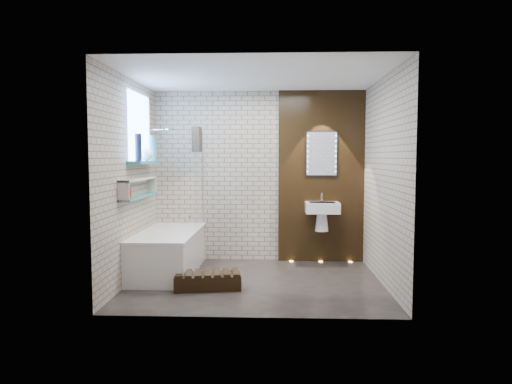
{
  "coord_description": "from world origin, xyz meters",
  "views": [
    {
      "loc": [
        0.24,
        -5.83,
        1.61
      ],
      "look_at": [
        0.0,
        0.15,
        1.15
      ],
      "focal_mm": 32.59,
      "sensor_mm": 36.0,
      "label": 1
    }
  ],
  "objects_px": {
    "bathtub": "(168,252)",
    "bath_screen": "(198,179)",
    "led_mirror": "(322,154)",
    "washbasin": "(322,212)",
    "walnut_step": "(208,281)"
  },
  "relations": [
    {
      "from": "bathtub",
      "to": "bath_screen",
      "type": "xyz_separation_m",
      "value": [
        0.35,
        0.44,
        0.99
      ]
    },
    {
      "from": "bathtub",
      "to": "washbasin",
      "type": "relative_size",
      "value": 3.0
    },
    {
      "from": "bath_screen",
      "to": "walnut_step",
      "type": "bearing_deg",
      "value": -75.96
    },
    {
      "from": "bath_screen",
      "to": "bathtub",
      "type": "bearing_deg",
      "value": -128.9
    },
    {
      "from": "bathtub",
      "to": "washbasin",
      "type": "height_order",
      "value": "washbasin"
    },
    {
      "from": "bath_screen",
      "to": "led_mirror",
      "type": "relative_size",
      "value": 2.0
    },
    {
      "from": "bath_screen",
      "to": "led_mirror",
      "type": "bearing_deg",
      "value": 10.66
    },
    {
      "from": "washbasin",
      "to": "led_mirror",
      "type": "xyz_separation_m",
      "value": [
        0.0,
        0.16,
        0.86
      ]
    },
    {
      "from": "bathtub",
      "to": "washbasin",
      "type": "bearing_deg",
      "value": 16.01
    },
    {
      "from": "walnut_step",
      "to": "bathtub",
      "type": "bearing_deg",
      "value": 131.02
    },
    {
      "from": "bathtub",
      "to": "walnut_step",
      "type": "height_order",
      "value": "bathtub"
    },
    {
      "from": "walnut_step",
      "to": "washbasin",
      "type": "bearing_deg",
      "value": 42.07
    },
    {
      "from": "bathtub",
      "to": "walnut_step",
      "type": "relative_size",
      "value": 2.18
    },
    {
      "from": "bathtub",
      "to": "led_mirror",
      "type": "relative_size",
      "value": 2.49
    },
    {
      "from": "washbasin",
      "to": "walnut_step",
      "type": "xyz_separation_m",
      "value": [
        -1.52,
        -1.37,
        -0.7
      ]
    }
  ]
}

